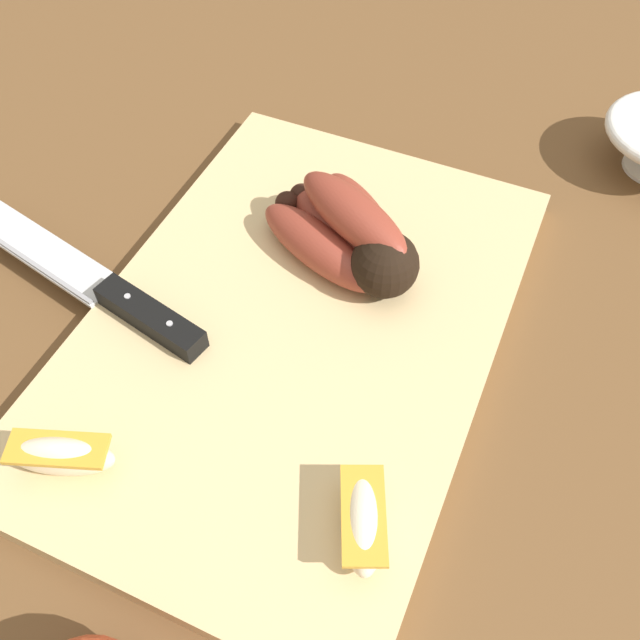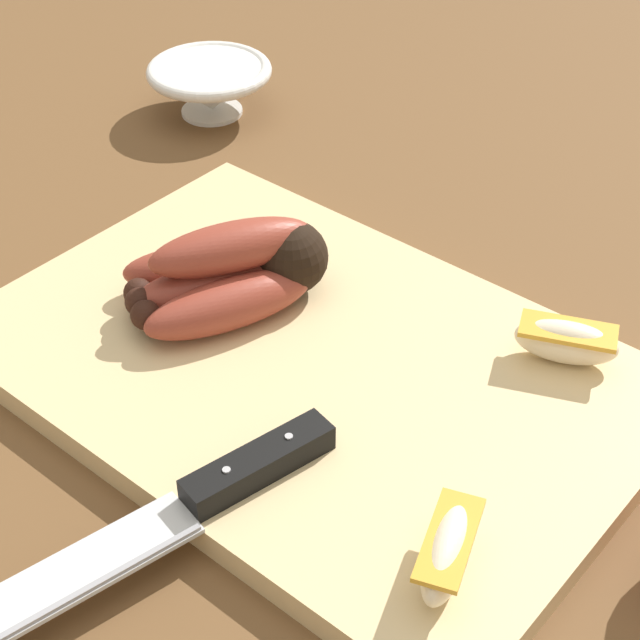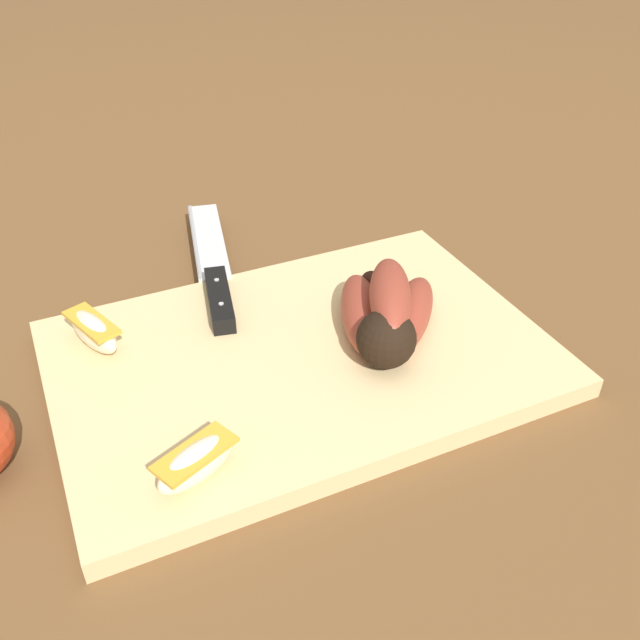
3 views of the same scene
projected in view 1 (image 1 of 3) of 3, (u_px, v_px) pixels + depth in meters
The scene contains 6 objects.
ground_plane at pixel (311, 343), 0.56m from camera, with size 6.00×6.00×0.00m, color brown.
cutting_board at pixel (293, 331), 0.55m from camera, with size 0.46×0.31×0.02m, color #DBBC84.
banana_bunch at pixel (349, 234), 0.57m from camera, with size 0.14×0.15×0.07m.
chefs_knife at pixel (107, 291), 0.56m from camera, with size 0.09×0.28×0.02m.
apple_wedge_near at pixel (363, 520), 0.43m from camera, with size 0.07×0.05×0.03m.
apple_wedge_middle at pixel (61, 456), 0.46m from camera, with size 0.05×0.08×0.03m.
Camera 1 is at (-0.29, -0.14, 0.45)m, focal length 38.84 mm.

